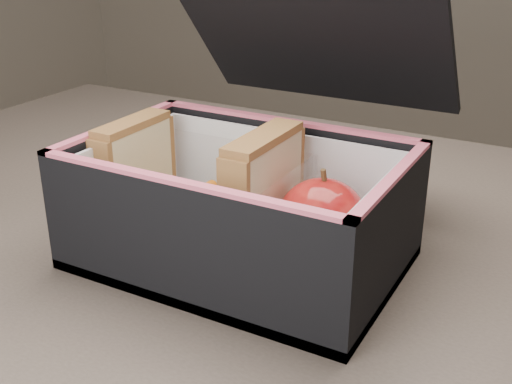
# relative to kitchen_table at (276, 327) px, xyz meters

# --- Properties ---
(kitchen_table) EXTENTS (1.20, 0.80, 0.75)m
(kitchen_table) POSITION_rel_kitchen_table_xyz_m (0.00, 0.00, 0.00)
(kitchen_table) COLOR brown
(kitchen_table) RESTS_ON ground
(lunch_bag) EXTENTS (0.27, 0.30, 0.24)m
(lunch_bag) POSITION_rel_kitchen_table_xyz_m (-0.02, -0.03, 0.15)
(lunch_bag) COLOR black
(lunch_bag) RESTS_ON kitchen_table
(plastic_tub) EXTENTS (0.18, 0.13, 0.07)m
(plastic_tub) POSITION_rel_kitchen_table_xyz_m (-0.06, -0.04, 0.14)
(plastic_tub) COLOR white
(plastic_tub) RESTS_ON lunch_bag
(sandwich_left) EXTENTS (0.02, 0.09, 0.10)m
(sandwich_left) POSITION_rel_kitchen_table_xyz_m (-0.13, -0.04, 0.15)
(sandwich_left) COLOR tan
(sandwich_left) RESTS_ON plastic_tub
(sandwich_right) EXTENTS (0.03, 0.10, 0.11)m
(sandwich_right) POSITION_rel_kitchen_table_xyz_m (0.00, -0.04, 0.16)
(sandwich_right) COLOR tan
(sandwich_right) RESTS_ON plastic_tub
(carrot_sticks) EXTENTS (0.04, 0.14, 0.03)m
(carrot_sticks) POSITION_rel_kitchen_table_xyz_m (-0.07, -0.04, 0.12)
(carrot_sticks) COLOR #EF6307
(carrot_sticks) RESTS_ON plastic_tub
(paper_napkin) EXTENTS (0.11, 0.11, 0.01)m
(paper_napkin) POSITION_rel_kitchen_table_xyz_m (0.06, -0.03, 0.11)
(paper_napkin) COLOR white
(paper_napkin) RESTS_ON lunch_bag
(red_apple) EXTENTS (0.09, 0.09, 0.08)m
(red_apple) POSITION_rel_kitchen_table_xyz_m (0.06, -0.03, 0.15)
(red_apple) COLOR maroon
(red_apple) RESTS_ON paper_napkin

